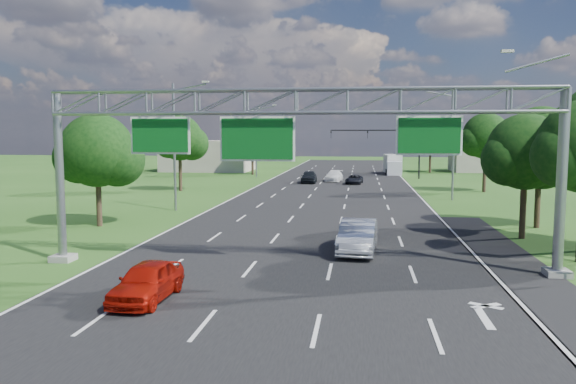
% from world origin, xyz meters
% --- Properties ---
extents(ground, '(220.00, 220.00, 0.00)m').
position_xyz_m(ground, '(0.00, 30.00, 0.00)').
color(ground, '#244D17').
rests_on(ground, ground).
extents(road, '(18.00, 180.00, 0.02)m').
position_xyz_m(road, '(0.00, 30.00, 0.00)').
color(road, black).
rests_on(road, ground).
extents(road_flare, '(3.00, 30.00, 0.02)m').
position_xyz_m(road_flare, '(10.20, 14.00, 0.00)').
color(road_flare, black).
rests_on(road_flare, ground).
extents(sign_gantry, '(23.50, 1.00, 9.56)m').
position_xyz_m(sign_gantry, '(0.33, 12.00, 6.89)').
color(sign_gantry, gray).
rests_on(sign_gantry, ground).
extents(traffic_signal, '(12.21, 0.24, 7.00)m').
position_xyz_m(traffic_signal, '(7.48, 65.00, 5.17)').
color(traffic_signal, black).
rests_on(traffic_signal, ground).
extents(streetlight_l_near, '(2.97, 0.22, 10.16)m').
position_xyz_m(streetlight_l_near, '(-11.30, 30.00, 5.58)').
color(streetlight_l_near, gray).
rests_on(streetlight_l_near, ground).
extents(streetlight_l_far, '(2.97, 0.22, 10.16)m').
position_xyz_m(streetlight_l_far, '(-11.30, 65.00, 5.58)').
color(streetlight_l_far, gray).
rests_on(streetlight_l_far, ground).
extents(streetlight_r_mid, '(2.97, 0.22, 10.16)m').
position_xyz_m(streetlight_r_mid, '(11.30, 40.00, 5.58)').
color(streetlight_r_mid, gray).
rests_on(streetlight_r_mid, ground).
extents(tree_verge_la, '(5.76, 4.80, 7.40)m').
position_xyz_m(tree_verge_la, '(-13.92, 22.04, 4.76)').
color(tree_verge_la, '#2D2116').
rests_on(tree_verge_la, ground).
extents(tree_verge_lb, '(5.76, 4.80, 8.06)m').
position_xyz_m(tree_verge_lb, '(-15.92, 45.04, 5.41)').
color(tree_verge_lb, '#2D2116').
rests_on(tree_verge_lb, ground).
extents(tree_verge_lc, '(5.76, 4.80, 7.62)m').
position_xyz_m(tree_verge_lc, '(-12.92, 70.04, 4.98)').
color(tree_verge_lc, '#2D2116').
rests_on(tree_verge_lc, ground).
extents(tree_verge_rd, '(5.76, 4.80, 8.28)m').
position_xyz_m(tree_verge_rd, '(16.08, 48.04, 5.63)').
color(tree_verge_rd, '#2D2116').
rests_on(tree_verge_rd, ground).
extents(tree_verge_re, '(5.76, 4.80, 7.84)m').
position_xyz_m(tree_verge_re, '(14.08, 78.04, 5.20)').
color(tree_verge_re, '#2D2116').
rests_on(tree_verge_re, ground).
extents(building_left, '(14.00, 10.00, 5.00)m').
position_xyz_m(building_left, '(-22.00, 78.00, 2.50)').
color(building_left, '#9E9684').
rests_on(building_left, ground).
extents(building_right, '(12.00, 9.00, 4.00)m').
position_xyz_m(building_right, '(24.00, 82.00, 2.00)').
color(building_right, '#9E9684').
rests_on(building_right, ground).
extents(red_coupe, '(1.81, 4.23, 1.42)m').
position_xyz_m(red_coupe, '(-4.59, 6.39, 0.71)').
color(red_coupe, '#AF1408').
rests_on(red_coupe, ground).
extents(silver_sedan, '(2.13, 5.22, 1.68)m').
position_xyz_m(silver_sedan, '(3.00, 15.80, 0.84)').
color(silver_sedan, silver).
rests_on(silver_sedan, ground).
extents(car_queue_a, '(2.41, 4.87, 1.36)m').
position_xyz_m(car_queue_a, '(-0.28, 59.58, 0.68)').
color(car_queue_a, white).
rests_on(car_queue_a, ground).
extents(car_queue_b, '(2.26, 4.16, 1.11)m').
position_xyz_m(car_queue_b, '(2.36, 55.96, 0.55)').
color(car_queue_b, black).
rests_on(car_queue_b, ground).
extents(car_queue_c, '(1.93, 4.60, 1.55)m').
position_xyz_m(car_queue_c, '(-3.26, 56.62, 0.78)').
color(car_queue_c, black).
rests_on(car_queue_c, ground).
extents(box_truck, '(2.62, 7.87, 2.93)m').
position_xyz_m(box_truck, '(8.00, 74.45, 1.41)').
color(box_truck, silver).
rests_on(box_truck, ground).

